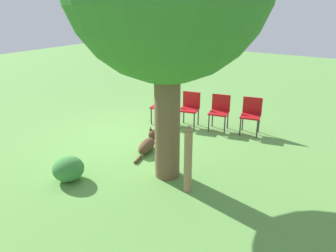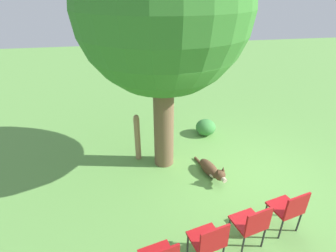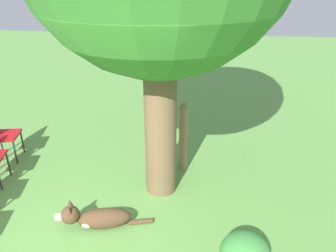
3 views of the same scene
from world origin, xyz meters
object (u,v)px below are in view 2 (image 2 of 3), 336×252
at_px(fence_post, 137,137).
at_px(red_chair_0, 289,208).
at_px(red_chair_2, 209,240).
at_px(red_chair_1, 252,223).
at_px(oak_tree, 163,9).
at_px(dog, 212,170).

xyz_separation_m(fence_post, red_chair_0, (-2.51, -2.21, -0.08)).
xyz_separation_m(red_chair_0, red_chair_2, (-0.35, 1.44, 0.00)).
height_order(fence_post, red_chair_2, fence_post).
distance_m(fence_post, red_chair_1, 3.07).
xyz_separation_m(fence_post, red_chair_2, (-2.86, -0.77, -0.08)).
distance_m(red_chair_0, red_chair_2, 1.48).
bearing_deg(red_chair_1, fence_post, 16.59).
distance_m(red_chair_0, red_chair_1, 0.74).
bearing_deg(oak_tree, fence_post, 65.07).
bearing_deg(red_chair_0, fence_post, 28.90).
relative_size(oak_tree, red_chair_2, 5.80).
bearing_deg(red_chair_0, dog, 12.29).
distance_m(oak_tree, red_chair_2, 3.79).
xyz_separation_m(oak_tree, red_chair_2, (-2.59, -0.21, -2.76)).
xyz_separation_m(dog, red_chair_1, (-1.75, -0.01, 0.34)).
bearing_deg(fence_post, red_chair_1, -150.91).
distance_m(oak_tree, fence_post, 2.75).
height_order(red_chair_0, red_chair_2, same).
xyz_separation_m(red_chair_1, red_chair_2, (-0.17, 0.72, 0.00)).
relative_size(oak_tree, red_chair_0, 5.80).
distance_m(oak_tree, dog, 3.30).
xyz_separation_m(oak_tree, red_chair_0, (-2.24, -1.64, -2.76)).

